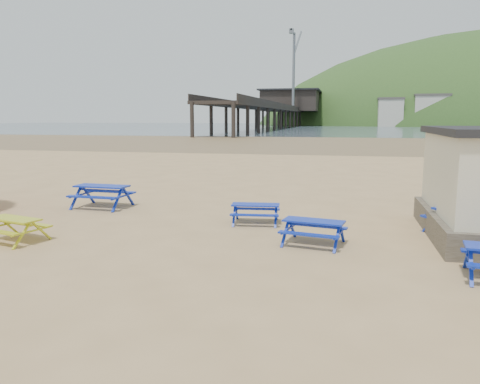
# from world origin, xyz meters

# --- Properties ---
(ground) EXTENTS (400.00, 400.00, 0.00)m
(ground) POSITION_xyz_m (0.00, 0.00, 0.00)
(ground) COLOR tan
(ground) RESTS_ON ground
(wet_sand) EXTENTS (400.00, 400.00, 0.00)m
(wet_sand) POSITION_xyz_m (0.00, 55.00, 0.00)
(wet_sand) COLOR olive
(wet_sand) RESTS_ON ground
(sea) EXTENTS (400.00, 400.00, 0.00)m
(sea) POSITION_xyz_m (0.00, 170.00, 0.01)
(sea) COLOR #42525E
(sea) RESTS_ON ground
(picnic_table_blue_a) EXTENTS (2.12, 1.74, 0.86)m
(picnic_table_blue_a) POSITION_xyz_m (-4.67, 2.80, 0.43)
(picnic_table_blue_a) COLOR #093B9A
(picnic_table_blue_a) RESTS_ON ground
(picnic_table_blue_b) EXTENTS (1.66, 1.40, 0.65)m
(picnic_table_blue_b) POSITION_xyz_m (1.60, 1.35, 0.32)
(picnic_table_blue_b) COLOR #093B9A
(picnic_table_blue_b) RESTS_ON ground
(picnic_table_blue_c) EXTENTS (2.55, 2.44, 0.84)m
(picnic_table_blue_c) POSITION_xyz_m (7.92, 1.21, 0.42)
(picnic_table_blue_c) COLOR #093B9A
(picnic_table_blue_c) RESTS_ON ground
(picnic_table_blue_e) EXTENTS (1.83, 1.58, 0.68)m
(picnic_table_blue_e) POSITION_xyz_m (3.61, -0.83, 0.34)
(picnic_table_blue_e) COLOR #093B9A
(picnic_table_blue_e) RESTS_ON ground
(picnic_table_yellow) EXTENTS (1.85, 1.63, 0.66)m
(picnic_table_yellow) POSITION_xyz_m (-4.54, -2.29, 0.33)
(picnic_table_yellow) COLOR #A0BE22
(picnic_table_yellow) RESTS_ON ground
(pier) EXTENTS (24.00, 220.00, 39.29)m
(pier) POSITION_xyz_m (-17.99, 178.23, 5.46)
(pier) COLOR black
(pier) RESTS_ON ground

